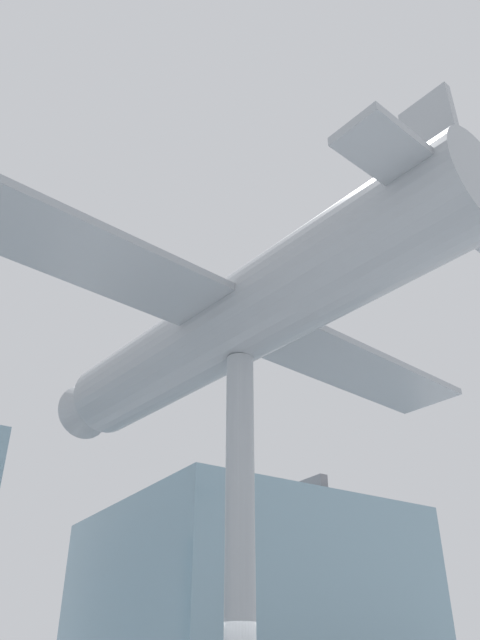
# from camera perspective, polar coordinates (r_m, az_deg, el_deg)

# --- Properties ---
(glass_pavilion_right) EXTENTS (11.95, 12.30, 8.63)m
(glass_pavilion_right) POSITION_cam_1_polar(r_m,az_deg,el_deg) (29.38, 0.37, -25.24)
(glass_pavilion_right) COLOR #7593A3
(glass_pavilion_right) RESTS_ON ground_plane
(support_pylon_central) EXTENTS (0.61, 0.61, 7.98)m
(support_pylon_central) POSITION_cam_1_polar(r_m,az_deg,el_deg) (13.11, 0.00, -19.39)
(support_pylon_central) COLOR #999EA3
(support_pylon_central) RESTS_ON ground_plane
(suspended_airplane) EXTENTS (15.74, 14.59, 3.60)m
(suspended_airplane) POSITION_cam_1_polar(r_m,az_deg,el_deg) (15.11, -0.83, -0.45)
(suspended_airplane) COLOR #93999E
(suspended_airplane) RESTS_ON support_pylon_central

